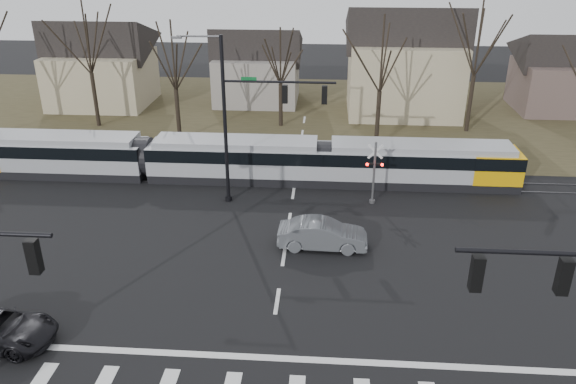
{
  "coord_description": "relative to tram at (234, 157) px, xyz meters",
  "views": [
    {
      "loc": [
        2.0,
        -19.13,
        15.12
      ],
      "look_at": [
        0.0,
        9.0,
        2.3
      ],
      "focal_mm": 35.0,
      "sensor_mm": 36.0,
      "label": 1
    }
  ],
  "objects": [
    {
      "name": "lane_dashes",
      "position": [
        4.16,
        -0.0,
        -1.55
      ],
      "size": [
        0.18,
        30.0,
        0.01
      ],
      "color": "silver",
      "rests_on": "ground"
    },
    {
      "name": "rail_crossing_signal",
      "position": [
        9.16,
        -3.21,
        0.32
      ],
      "size": [
        1.08,
        0.36,
        4.0
      ],
      "color": "#59595B",
      "rests_on": "ground"
    },
    {
      "name": "stop_line",
      "position": [
        4.16,
        -17.8,
        -1.55
      ],
      "size": [
        28.0,
        0.35,
        0.01
      ],
      "primitive_type": "cube",
      "color": "silver",
      "rests_on": "ground"
    },
    {
      "name": "ground",
      "position": [
        4.16,
        -16.0,
        -1.56
      ],
      "size": [
        140.0,
        140.0,
        0.0
      ],
      "primitive_type": "plane",
      "color": "black"
    },
    {
      "name": "sedan",
      "position": [
        6.14,
        -8.95,
        -0.78
      ],
      "size": [
        1.89,
        4.8,
        1.55
      ],
      "primitive_type": "imported",
      "rotation": [
        0.0,
        0.0,
        1.55
      ],
      "color": "#585C61",
      "rests_on": "ground"
    },
    {
      "name": "tree_row",
      "position": [
        6.16,
        10.0,
        3.44
      ],
      "size": [
        59.2,
        7.2,
        10.0
      ],
      "color": "black",
      "rests_on": "ground"
    },
    {
      "name": "house_a",
      "position": [
        -15.84,
        18.0,
        2.9
      ],
      "size": [
        9.72,
        8.64,
        8.6
      ],
      "color": "tan",
      "rests_on": "ground"
    },
    {
      "name": "house_c",
      "position": [
        13.16,
        17.0,
        3.67
      ],
      "size": [
        10.8,
        8.64,
        10.1
      ],
      "color": "tan",
      "rests_on": "ground"
    },
    {
      "name": "rail_pair",
      "position": [
        4.16,
        -0.2,
        -1.53
      ],
      "size": [
        90.0,
        1.52,
        0.06
      ],
      "color": "#59595E",
      "rests_on": "ground"
    },
    {
      "name": "house_b",
      "position": [
        -0.84,
        20.0,
        2.41
      ],
      "size": [
        8.64,
        7.56,
        7.65
      ],
      "color": "gray",
      "rests_on": "ground"
    },
    {
      "name": "house_d",
      "position": [
        28.16,
        19.0,
        2.41
      ],
      "size": [
        8.64,
        7.56,
        7.65
      ],
      "color": "brown",
      "rests_on": "ground"
    },
    {
      "name": "tram",
      "position": [
        0.0,
        0.0,
        0.0
      ],
      "size": [
        37.79,
        2.81,
        2.86
      ],
      "color": "gray",
      "rests_on": "ground"
    },
    {
      "name": "grass_verge",
      "position": [
        4.16,
        16.0,
        -1.56
      ],
      "size": [
        140.0,
        28.0,
        0.01
      ],
      "primitive_type": "cube",
      "color": "#38331E",
      "rests_on": "ground"
    },
    {
      "name": "signal_pole_far",
      "position": [
        1.76,
        -3.5,
        4.14
      ],
      "size": [
        9.28,
        0.44,
        10.2
      ],
      "color": "black",
      "rests_on": "ground"
    }
  ]
}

